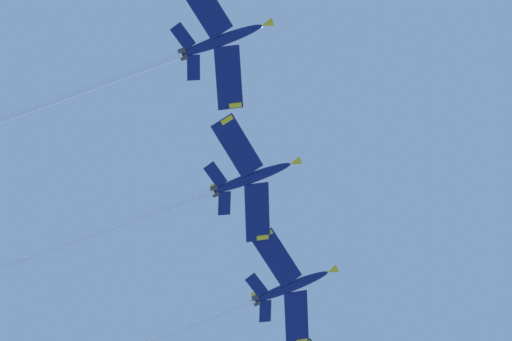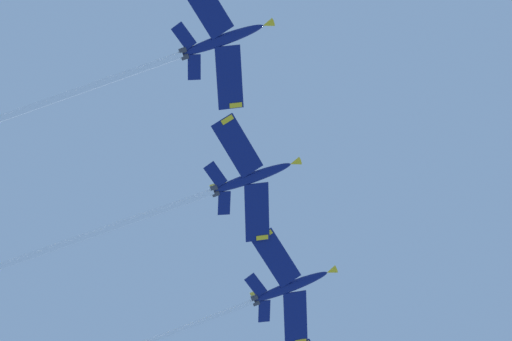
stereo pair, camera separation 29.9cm
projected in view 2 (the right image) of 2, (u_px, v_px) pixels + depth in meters
The scene contains 3 objects.
jet_inner_left at pixel (256, 300), 142.25m from camera, with size 32.90×31.17×11.35m.
jet_centre at pixel (186, 201), 134.94m from camera, with size 36.96×35.68×13.76m.
jet_inner_right at pixel (160, 62), 129.09m from camera, with size 35.80×33.53×12.56m.
Camera 2 is at (-47.81, 15.11, 1.92)m, focal length 66.30 mm.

